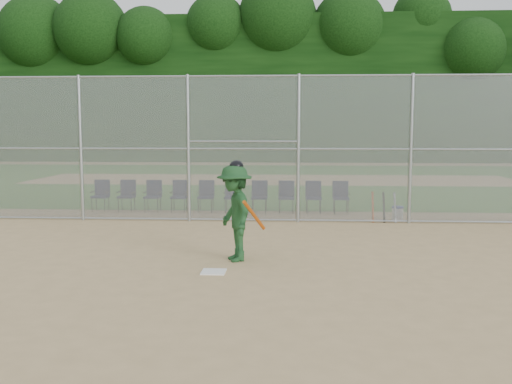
# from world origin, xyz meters

# --- Properties ---
(ground) EXTENTS (100.00, 100.00, 0.00)m
(ground) POSITION_xyz_m (0.00, 0.00, 0.00)
(ground) COLOR tan
(ground) RESTS_ON ground
(grass_strip) EXTENTS (100.00, 100.00, 0.00)m
(grass_strip) POSITION_xyz_m (0.00, 18.00, 0.01)
(grass_strip) COLOR #2C631D
(grass_strip) RESTS_ON ground
(dirt_patch_far) EXTENTS (24.00, 24.00, 0.00)m
(dirt_patch_far) POSITION_xyz_m (0.00, 18.00, 0.01)
(dirt_patch_far) COLOR tan
(dirt_patch_far) RESTS_ON ground
(backstop_fence) EXTENTS (16.09, 0.09, 4.00)m
(backstop_fence) POSITION_xyz_m (0.00, 5.00, 2.07)
(backstop_fence) COLOR gray
(backstop_fence) RESTS_ON ground
(treeline) EXTENTS (81.00, 60.00, 11.00)m
(treeline) POSITION_xyz_m (0.00, 20.00, 5.50)
(treeline) COLOR black
(treeline) RESTS_ON ground
(home_plate) EXTENTS (0.43, 0.43, 0.02)m
(home_plate) POSITION_xyz_m (-0.58, -0.59, 0.01)
(home_plate) COLOR white
(home_plate) RESTS_ON ground
(batter_at_plate) EXTENTS (1.15, 1.39, 1.95)m
(batter_at_plate) POSITION_xyz_m (-0.28, 0.35, 0.94)
(batter_at_plate) COLOR #1C4621
(batter_at_plate) RESTS_ON ground
(water_cooler) EXTENTS (0.33, 0.33, 0.41)m
(water_cooler) POSITION_xyz_m (3.76, 5.32, 0.21)
(water_cooler) COLOR white
(water_cooler) RESTS_ON ground
(spare_bats) EXTENTS (0.66, 0.38, 0.83)m
(spare_bats) POSITION_xyz_m (3.35, 5.15, 0.41)
(spare_bats) COLOR #D84C14
(spare_bats) RESTS_ON ground
(chair_0) EXTENTS (0.54, 0.52, 0.96)m
(chair_0) POSITION_xyz_m (-5.08, 6.74, 0.48)
(chair_0) COLOR #0F1539
(chair_0) RESTS_ON ground
(chair_1) EXTENTS (0.54, 0.52, 0.96)m
(chair_1) POSITION_xyz_m (-4.26, 6.74, 0.48)
(chair_1) COLOR #0F1539
(chair_1) RESTS_ON ground
(chair_2) EXTENTS (0.54, 0.52, 0.96)m
(chair_2) POSITION_xyz_m (-3.44, 6.74, 0.48)
(chair_2) COLOR #0F1539
(chair_2) RESTS_ON ground
(chair_3) EXTENTS (0.54, 0.52, 0.96)m
(chair_3) POSITION_xyz_m (-2.62, 6.74, 0.48)
(chair_3) COLOR #0F1539
(chair_3) RESTS_ON ground
(chair_4) EXTENTS (0.54, 0.52, 0.96)m
(chair_4) POSITION_xyz_m (-1.79, 6.74, 0.48)
(chair_4) COLOR #0F1539
(chair_4) RESTS_ON ground
(chair_5) EXTENTS (0.54, 0.52, 0.96)m
(chair_5) POSITION_xyz_m (-0.97, 6.74, 0.48)
(chair_5) COLOR #0F1539
(chair_5) RESTS_ON ground
(chair_6) EXTENTS (0.54, 0.52, 0.96)m
(chair_6) POSITION_xyz_m (-0.15, 6.74, 0.48)
(chair_6) COLOR #0F1539
(chair_6) RESTS_ON ground
(chair_7) EXTENTS (0.54, 0.52, 0.96)m
(chair_7) POSITION_xyz_m (0.68, 6.74, 0.48)
(chair_7) COLOR #0F1539
(chair_7) RESTS_ON ground
(chair_8) EXTENTS (0.54, 0.52, 0.96)m
(chair_8) POSITION_xyz_m (1.50, 6.74, 0.48)
(chair_8) COLOR #0F1539
(chair_8) RESTS_ON ground
(chair_9) EXTENTS (0.54, 0.52, 0.96)m
(chair_9) POSITION_xyz_m (2.32, 6.74, 0.48)
(chair_9) COLOR #0F1539
(chair_9) RESTS_ON ground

